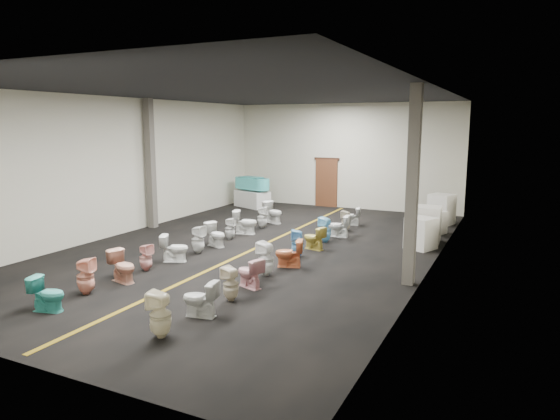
# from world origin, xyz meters

# --- Properties ---
(floor) EXTENTS (16.00, 16.00, 0.00)m
(floor) POSITION_xyz_m (0.00, 0.00, 0.00)
(floor) COLOR black
(floor) RESTS_ON ground
(ceiling) EXTENTS (16.00, 16.00, 0.00)m
(ceiling) POSITION_xyz_m (0.00, 0.00, 4.50)
(ceiling) COLOR black
(ceiling) RESTS_ON ground
(wall_back) EXTENTS (10.00, 0.00, 10.00)m
(wall_back) POSITION_xyz_m (0.00, 8.00, 2.25)
(wall_back) COLOR beige
(wall_back) RESTS_ON ground
(wall_left) EXTENTS (0.00, 16.00, 16.00)m
(wall_left) POSITION_xyz_m (-5.00, 0.00, 2.25)
(wall_left) COLOR beige
(wall_left) RESTS_ON ground
(wall_right) EXTENTS (0.00, 16.00, 16.00)m
(wall_right) POSITION_xyz_m (5.00, 0.00, 2.25)
(wall_right) COLOR beige
(wall_right) RESTS_ON ground
(aisle_stripe) EXTENTS (0.12, 15.60, 0.01)m
(aisle_stripe) POSITION_xyz_m (0.00, 0.00, 0.00)
(aisle_stripe) COLOR #816412
(aisle_stripe) RESTS_ON floor
(back_door) EXTENTS (1.00, 0.10, 2.10)m
(back_door) POSITION_xyz_m (-0.80, 7.94, 1.05)
(back_door) COLOR #562D19
(back_door) RESTS_ON floor
(door_frame) EXTENTS (1.15, 0.08, 0.10)m
(door_frame) POSITION_xyz_m (-0.80, 7.95, 2.12)
(door_frame) COLOR #331C11
(door_frame) RESTS_ON back_door
(column_left) EXTENTS (0.25, 0.25, 4.50)m
(column_left) POSITION_xyz_m (-4.75, 1.00, 2.25)
(column_left) COLOR #59544C
(column_left) RESTS_ON floor
(column_right) EXTENTS (0.25, 0.25, 4.50)m
(column_right) POSITION_xyz_m (4.75, -1.50, 2.25)
(column_right) COLOR #59544C
(column_right) RESTS_ON floor
(display_table) EXTENTS (1.81, 1.37, 0.72)m
(display_table) POSITION_xyz_m (-3.70, 6.38, 0.36)
(display_table) COLOR silver
(display_table) RESTS_ON floor
(bathtub) EXTENTS (1.81, 0.99, 0.55)m
(bathtub) POSITION_xyz_m (-3.70, 6.38, 1.07)
(bathtub) COLOR #43C0C1
(bathtub) RESTS_ON display_table
(appliance_crate_a) EXTENTS (0.96, 0.96, 0.93)m
(appliance_crate_a) POSITION_xyz_m (4.40, 1.96, 0.47)
(appliance_crate_a) COLOR white
(appliance_crate_a) RESTS_ON floor
(appliance_crate_b) EXTENTS (0.87, 0.87, 1.12)m
(appliance_crate_b) POSITION_xyz_m (4.40, 2.94, 0.56)
(appliance_crate_b) COLOR silver
(appliance_crate_b) RESTS_ON floor
(appliance_crate_c) EXTENTS (0.88, 0.88, 0.76)m
(appliance_crate_c) POSITION_xyz_m (4.40, 4.28, 0.38)
(appliance_crate_c) COLOR beige
(appliance_crate_c) RESTS_ON floor
(appliance_crate_d) EXTENTS (0.98, 0.98, 1.11)m
(appliance_crate_d) POSITION_xyz_m (4.40, 6.00, 0.55)
(appliance_crate_d) COLOR silver
(appliance_crate_d) RESTS_ON floor
(toilet_left_0) EXTENTS (0.76, 0.54, 0.70)m
(toilet_left_0) POSITION_xyz_m (-1.27, -6.28, 0.35)
(toilet_left_0) COLOR teal
(toilet_left_0) RESTS_ON floor
(toilet_left_1) EXTENTS (0.46, 0.46, 0.81)m
(toilet_left_1) POSITION_xyz_m (-1.36, -5.25, 0.41)
(toilet_left_1) COLOR #F5A58A
(toilet_left_1) RESTS_ON floor
(toilet_left_2) EXTENTS (0.81, 0.58, 0.75)m
(toilet_left_2) POSITION_xyz_m (-1.26, -4.24, 0.37)
(toilet_left_2) COLOR tan
(toilet_left_2) RESTS_ON floor
(toilet_left_3) EXTENTS (0.35, 0.35, 0.69)m
(toilet_left_3) POSITION_xyz_m (-1.38, -3.31, 0.35)
(toilet_left_3) COLOR #E7A49D
(toilet_left_3) RESTS_ON floor
(toilet_left_4) EXTENTS (0.82, 0.67, 0.73)m
(toilet_left_4) POSITION_xyz_m (-1.26, -2.30, 0.37)
(toilet_left_4) COLOR white
(toilet_left_4) RESTS_ON floor
(toilet_left_5) EXTENTS (0.37, 0.37, 0.80)m
(toilet_left_5) POSITION_xyz_m (-1.20, -1.31, 0.40)
(toilet_left_5) COLOR white
(toilet_left_5) RESTS_ON floor
(toilet_left_6) EXTENTS (0.80, 0.62, 0.72)m
(toilet_left_6) POSITION_xyz_m (-1.19, -0.41, 0.36)
(toilet_left_6) COLOR white
(toilet_left_6) RESTS_ON floor
(toilet_left_7) EXTENTS (0.37, 0.36, 0.71)m
(toilet_left_7) POSITION_xyz_m (-1.29, 0.56, 0.35)
(toilet_left_7) COLOR silver
(toilet_left_7) RESTS_ON floor
(toilet_left_8) EXTENTS (0.87, 0.64, 0.80)m
(toilet_left_8) POSITION_xyz_m (-1.25, 1.48, 0.40)
(toilet_left_8) COLOR white
(toilet_left_8) RESTS_ON floor
(toilet_left_9) EXTENTS (0.43, 0.42, 0.78)m
(toilet_left_9) POSITION_xyz_m (-1.17, 2.56, 0.39)
(toilet_left_9) COLOR silver
(toilet_left_9) RESTS_ON floor
(toilet_left_10) EXTENTS (0.90, 0.70, 0.80)m
(toilet_left_10) POSITION_xyz_m (-1.23, 3.54, 0.40)
(toilet_left_10) COLOR white
(toilet_left_10) RESTS_ON floor
(toilet_right_0) EXTENTS (0.44, 0.43, 0.83)m
(toilet_right_0) POSITION_xyz_m (1.52, -6.31, 0.41)
(toilet_right_0) COLOR beige
(toilet_right_0) RESTS_ON floor
(toilet_right_1) EXTENTS (0.75, 0.50, 0.71)m
(toilet_right_1) POSITION_xyz_m (1.58, -5.22, 0.36)
(toilet_right_1) COLOR silver
(toilet_right_1) RESTS_ON floor
(toilet_right_2) EXTENTS (0.41, 0.41, 0.73)m
(toilet_right_2) POSITION_xyz_m (1.66, -4.23, 0.37)
(toilet_right_2) COLOR beige
(toilet_right_2) RESTS_ON floor
(toilet_right_3) EXTENTS (0.77, 0.60, 0.69)m
(toilet_right_3) POSITION_xyz_m (1.59, -3.31, 0.35)
(toilet_right_3) COLOR #E4A2A7
(toilet_right_3) RESTS_ON floor
(toilet_right_4) EXTENTS (0.45, 0.44, 0.84)m
(toilet_right_4) POSITION_xyz_m (1.51, -2.36, 0.42)
(toilet_right_4) COLOR white
(toilet_right_4) RESTS_ON floor
(toilet_right_5) EXTENTS (0.80, 0.62, 0.72)m
(toilet_right_5) POSITION_xyz_m (1.70, -1.44, 0.36)
(toilet_right_5) COLOR #DE7745
(toilet_right_5) RESTS_ON floor
(toilet_right_6) EXTENTS (0.45, 0.44, 0.76)m
(toilet_right_6) POSITION_xyz_m (1.49, -0.41, 0.38)
(toilet_right_6) COLOR #65A7D8
(toilet_right_6) RESTS_ON floor
(toilet_right_7) EXTENTS (0.75, 0.54, 0.69)m
(toilet_right_7) POSITION_xyz_m (1.60, 0.53, 0.34)
(toilet_right_7) COLOR gold
(toilet_right_7) RESTS_ON floor
(toilet_right_8) EXTENTS (0.44, 0.43, 0.80)m
(toilet_right_8) POSITION_xyz_m (1.59, 1.50, 0.40)
(toilet_right_8) COLOR #7CC7EC
(toilet_right_8) RESTS_ON floor
(toilet_right_9) EXTENTS (0.73, 0.44, 0.72)m
(toilet_right_9) POSITION_xyz_m (1.70, 2.42, 0.36)
(toilet_right_9) COLOR white
(toilet_right_9) RESTS_ON floor
(toilet_right_10) EXTENTS (0.33, 0.32, 0.69)m
(toilet_right_10) POSITION_xyz_m (1.60, 3.47, 0.35)
(toilet_right_10) COLOR beige
(toilet_right_10) RESTS_ON floor
(toilet_right_11) EXTENTS (0.69, 0.46, 0.66)m
(toilet_right_11) POSITION_xyz_m (1.49, 4.42, 0.33)
(toilet_right_11) COLOR silver
(toilet_right_11) RESTS_ON floor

